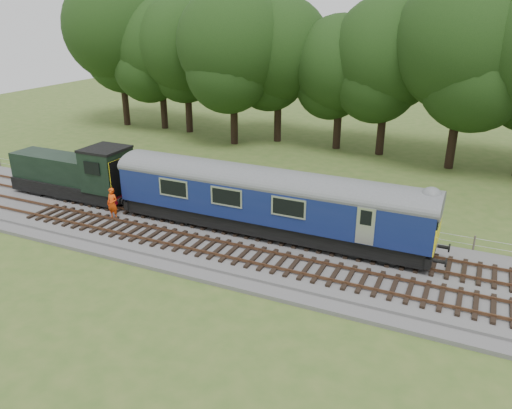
% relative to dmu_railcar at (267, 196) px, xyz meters
% --- Properties ---
extents(ground, '(120.00, 120.00, 0.00)m').
position_rel_dmu_railcar_xyz_m(ground, '(2.74, -1.40, -2.61)').
color(ground, '#3E5D22').
rests_on(ground, ground).
extents(ballast, '(70.00, 7.00, 0.35)m').
position_rel_dmu_railcar_xyz_m(ballast, '(2.74, -1.40, -2.43)').
color(ballast, '#4C4C4F').
rests_on(ballast, ground).
extents(track_north, '(67.20, 2.40, 0.21)m').
position_rel_dmu_railcar_xyz_m(track_north, '(2.74, -0.00, -2.19)').
color(track_north, black).
rests_on(track_north, ballast).
extents(track_south, '(67.20, 2.40, 0.21)m').
position_rel_dmu_railcar_xyz_m(track_south, '(2.74, -3.00, -2.19)').
color(track_south, black).
rests_on(track_south, ballast).
extents(fence, '(64.00, 0.12, 1.00)m').
position_rel_dmu_railcar_xyz_m(fence, '(2.74, 3.10, -2.61)').
color(fence, '#6B6054').
rests_on(fence, ground).
extents(tree_line, '(70.00, 8.00, 18.00)m').
position_rel_dmu_railcar_xyz_m(tree_line, '(2.74, 20.60, -2.61)').
color(tree_line, black).
rests_on(tree_line, ground).
extents(dmu_railcar, '(18.05, 2.86, 3.88)m').
position_rel_dmu_railcar_xyz_m(dmu_railcar, '(0.00, 0.00, 0.00)').
color(dmu_railcar, black).
rests_on(dmu_railcar, ground).
extents(shunter_loco, '(8.92, 2.60, 3.38)m').
position_rel_dmu_railcar_xyz_m(shunter_loco, '(-13.93, 0.00, -0.63)').
color(shunter_loco, black).
rests_on(shunter_loco, ground).
extents(worker, '(0.71, 0.47, 1.95)m').
position_rel_dmu_railcar_xyz_m(worker, '(-9.32, -1.95, -1.28)').
color(worker, '#EE470C').
rests_on(worker, ballast).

